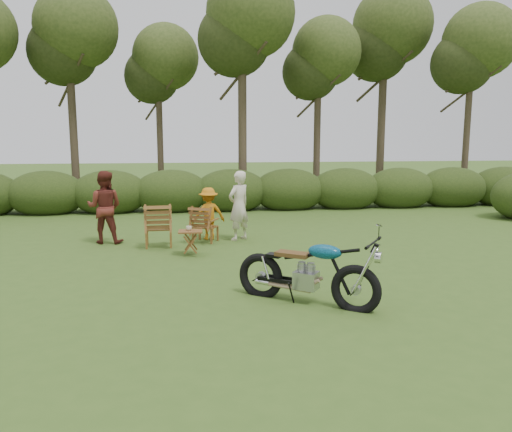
{
  "coord_description": "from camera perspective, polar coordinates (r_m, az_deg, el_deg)",
  "views": [
    {
      "loc": [
        -1.42,
        -7.79,
        2.48
      ],
      "look_at": [
        -0.1,
        1.97,
        0.9
      ],
      "focal_mm": 35.0,
      "sensor_mm": 36.0,
      "label": 1
    }
  ],
  "objects": [
    {
      "name": "cup",
      "position": [
        10.55,
        -7.68,
        -1.38
      ],
      "size": [
        0.16,
        0.16,
        0.09
      ],
      "primitive_type": "imported",
      "rotation": [
        0.0,
        0.0,
        0.42
      ],
      "color": "beige",
      "rests_on": "side_table"
    },
    {
      "name": "ground",
      "position": [
        8.3,
        2.52,
        -8.28
      ],
      "size": [
        80.0,
        80.0,
        0.0
      ],
      "primitive_type": "plane",
      "color": "#36531B",
      "rests_on": "ground"
    },
    {
      "name": "child",
      "position": [
        12.22,
        -5.4,
        -2.64
      ],
      "size": [
        0.91,
        0.66,
        1.26
      ],
      "primitive_type": "imported",
      "rotation": [
        0.0,
        0.0,
        3.4
      ],
      "color": "#BC6F11",
      "rests_on": "ground"
    },
    {
      "name": "adult_a",
      "position": [
        12.08,
        -1.96,
        -2.74
      ],
      "size": [
        0.73,
        0.69,
        1.67
      ],
      "primitive_type": "imported",
      "rotation": [
        0.0,
        0.0,
        3.8
      ],
      "color": "beige",
      "rests_on": "ground"
    },
    {
      "name": "adult_b",
      "position": [
        12.26,
        -16.74,
        -2.95
      ],
      "size": [
        0.91,
        0.76,
        1.69
      ],
      "primitive_type": "imported",
      "rotation": [
        0.0,
        0.0,
        2.99
      ],
      "color": "#5E231A",
      "rests_on": "ground"
    },
    {
      "name": "lawn_chair_right",
      "position": [
        11.91,
        -5.79,
        -2.95
      ],
      "size": [
        0.79,
        0.79,
        0.86
      ],
      "primitive_type": null,
      "rotation": [
        0.0,
        0.0,
        2.71
      ],
      "color": "#5E2D17",
      "rests_on": "ground"
    },
    {
      "name": "lawn_chair_left",
      "position": [
        11.58,
        -11.01,
        -3.43
      ],
      "size": [
        0.71,
        0.71,
        0.99
      ],
      "primitive_type": null,
      "rotation": [
        0.0,
        0.0,
        3.18
      ],
      "color": "#5B3616",
      "rests_on": "ground"
    },
    {
      "name": "motorcycle",
      "position": [
        7.67,
        5.71,
        -9.79
      ],
      "size": [
        2.22,
        1.89,
        1.22
      ],
      "primitive_type": null,
      "rotation": [
        0.0,
        0.0,
        -0.61
      ],
      "color": "#0C75A3",
      "rests_on": "ground"
    },
    {
      "name": "tree_line",
      "position": [
        17.68,
        -1.48,
        13.42
      ],
      "size": [
        22.52,
        11.62,
        8.14
      ],
      "color": "#372A1E",
      "rests_on": "ground"
    },
    {
      "name": "side_table",
      "position": [
        10.57,
        -7.49,
        -3.07
      ],
      "size": [
        0.53,
        0.45,
        0.53
      ],
      "primitive_type": null,
      "rotation": [
        0.0,
        0.0,
        -0.04
      ],
      "color": "brown",
      "rests_on": "ground"
    }
  ]
}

